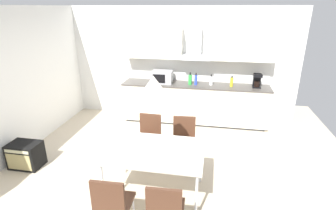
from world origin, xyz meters
TOP-DOWN VIEW (x-y plane):
  - ground_plane at (0.00, 0.00)m, footprint 7.28×7.66m
  - wall_back at (0.00, 2.60)m, footprint 5.83×0.10m
  - kitchen_counter at (0.60, 2.25)m, footprint 3.36×0.64m
  - backsplash_tile at (0.60, 2.54)m, footprint 3.34×0.02m
  - upper_wall_cabinets at (0.60, 2.38)m, footprint 3.34×0.40m
  - microwave at (-0.18, 2.25)m, footprint 0.48×0.35m
  - coffee_maker at (1.95, 2.27)m, footprint 0.18×0.19m
  - bottle_blue at (0.62, 2.21)m, footprint 0.06×0.06m
  - bottle_white at (0.96, 2.26)m, footprint 0.08×0.08m
  - bottle_green at (0.48, 2.21)m, footprint 0.08×0.08m
  - bottle_yellow at (1.41, 2.21)m, footprint 0.07×0.07m
  - dining_table at (0.28, -0.48)m, footprint 1.37×0.95m
  - chair_near_left at (-0.03, -1.33)m, footprint 0.41×0.41m
  - chair_far_left at (-0.03, 0.38)m, footprint 0.41×0.41m
  - chair_far_right at (0.58, 0.38)m, footprint 0.42×0.42m
  - chair_near_right at (0.59, -1.33)m, footprint 0.42×0.42m
  - guitar_amp at (-2.08, -0.18)m, footprint 0.52×0.37m
  - pendant_lamp at (0.28, -0.48)m, footprint 0.32×0.32m

SIDE VIEW (x-z plane):
  - ground_plane at x=0.00m, z-range -0.02..0.00m
  - guitar_amp at x=-2.08m, z-range 0.00..0.44m
  - kitchen_counter at x=0.60m, z-range 0.00..0.93m
  - chair_near_left at x=-0.03m, z-range 0.10..0.97m
  - chair_far_left at x=-0.03m, z-range 0.10..0.97m
  - chair_far_right at x=0.58m, z-range 0.10..0.97m
  - chair_near_right at x=0.59m, z-range 0.10..0.97m
  - dining_table at x=0.28m, z-range 0.33..1.07m
  - bottle_white at x=0.96m, z-range 0.91..1.16m
  - bottle_yellow at x=1.41m, z-range 0.91..1.16m
  - bottle_blue at x=0.62m, z-range 0.91..1.19m
  - bottle_green at x=0.48m, z-range 0.91..1.19m
  - microwave at x=-0.18m, z-range 0.93..1.21m
  - coffee_maker at x=1.95m, z-range 0.93..1.23m
  - backsplash_tile at x=0.60m, z-range 0.93..1.44m
  - wall_back at x=0.00m, z-range 0.00..2.63m
  - pendant_lamp at x=0.28m, z-range 1.58..1.80m
  - upper_wall_cabinets at x=0.60m, z-range 1.48..2.15m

